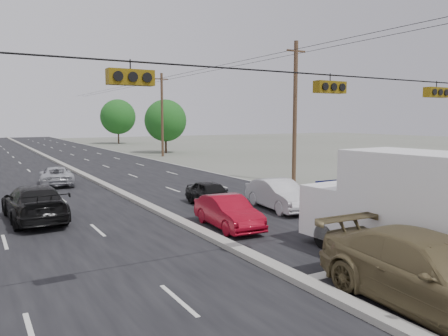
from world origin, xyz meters
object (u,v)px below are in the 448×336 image
at_px(tree_right_far, 118,117).
at_px(queue_car_b, 279,195).
at_px(queue_car_a, 211,194).
at_px(oncoming_near, 34,203).
at_px(box_truck, 409,207).
at_px(queue_car_d, 362,201).
at_px(utility_pole_right_c, 162,114).
at_px(tan_sedan, 432,275).
at_px(tree_right_mid, 166,121).
at_px(oncoming_far, 56,176).
at_px(red_sedan, 228,212).
at_px(utility_pole_right_b, 295,111).

distance_m(tree_right_far, queue_car_b, 63.39).
height_order(queue_car_a, oncoming_near, oncoming_near).
xyz_separation_m(box_truck, queue_car_d, (4.08, 5.55, -1.11)).
height_order(queue_car_a, queue_car_b, queue_car_b).
height_order(queue_car_d, oncoming_near, oncoming_near).
distance_m(utility_pole_right_c, tan_sedan, 45.09).
bearing_deg(tree_right_far, tree_right_mid, -92.29).
distance_m(queue_car_d, oncoming_near, 14.98).
xyz_separation_m(queue_car_b, oncoming_far, (-8.27, 14.15, -0.11)).
bearing_deg(queue_car_b, oncoming_near, 168.82).
height_order(box_truck, queue_car_d, box_truck).
bearing_deg(oncoming_far, tree_right_far, -104.44).
relative_size(utility_pole_right_c, box_truck, 1.41).
relative_size(utility_pole_right_c, red_sedan, 2.45).
height_order(utility_pole_right_b, tree_right_mid, utility_pole_right_b).
xyz_separation_m(utility_pole_right_b, tree_right_mid, (2.50, 30.00, -0.77)).
relative_size(box_truck, queue_car_b, 1.57).
height_order(red_sedan, queue_car_b, queue_car_b).
bearing_deg(oncoming_near, queue_car_d, 151.99).
distance_m(tan_sedan, oncoming_far, 25.65).
relative_size(utility_pole_right_c, queue_car_d, 2.05).
relative_size(tree_right_mid, red_sedan, 1.75).
bearing_deg(utility_pole_right_c, utility_pole_right_b, -90.00).
bearing_deg(red_sedan, tree_right_mid, 74.84).
xyz_separation_m(queue_car_a, queue_car_b, (2.53, -2.47, 0.10)).
relative_size(queue_car_a, queue_car_b, 0.84).
bearing_deg(tan_sedan, queue_car_b, 72.80).
xyz_separation_m(tree_right_mid, oncoming_near, (-20.39, -33.90, -3.53)).
bearing_deg(tan_sedan, oncoming_near, 117.85).
xyz_separation_m(oncoming_near, oncoming_far, (2.65, 10.67, -0.17)).
xyz_separation_m(red_sedan, queue_car_a, (1.60, 4.43, -0.03)).
height_order(tree_right_mid, queue_car_d, tree_right_mid).
bearing_deg(utility_pole_right_b, red_sedan, -139.92).
height_order(tree_right_far, queue_car_a, tree_right_far).
xyz_separation_m(tan_sedan, queue_car_d, (6.57, 8.12, -0.18)).
bearing_deg(tree_right_mid, queue_car_d, -99.69).
height_order(utility_pole_right_c, oncoming_far, utility_pole_right_c).
bearing_deg(oncoming_near, red_sedan, 139.05).
height_order(utility_pole_right_b, utility_pole_right_c, same).
xyz_separation_m(utility_pole_right_b, queue_car_a, (-9.50, -4.91, -4.46)).
distance_m(utility_pole_right_b, tan_sedan, 21.94).
bearing_deg(box_truck, utility_pole_right_c, 75.26).
xyz_separation_m(red_sedan, queue_car_d, (6.70, -1.07, 0.04)).
bearing_deg(queue_car_d, utility_pole_right_b, 70.09).
bearing_deg(queue_car_a, utility_pole_right_b, 27.37).
bearing_deg(box_truck, queue_car_d, 50.67).
relative_size(tree_right_mid, queue_car_b, 1.58).
distance_m(utility_pole_right_b, oncoming_far, 17.27).
height_order(red_sedan, oncoming_near, oncoming_near).
relative_size(tree_right_far, queue_car_b, 1.80).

